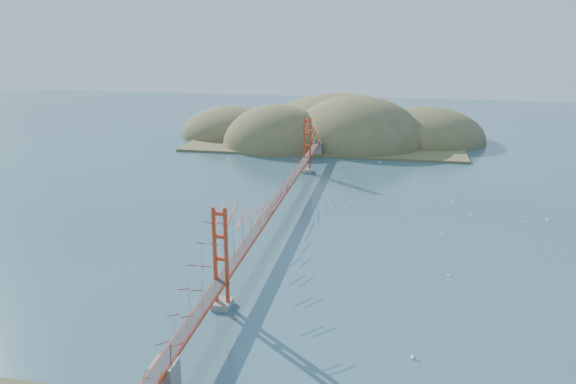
# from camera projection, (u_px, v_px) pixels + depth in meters

# --- Properties ---
(ground) EXTENTS (320.00, 320.00, 0.00)m
(ground) POSITION_uv_depth(u_px,v_px,m) (278.00, 219.00, 90.85)
(ground) COLOR #305361
(ground) RESTS_ON ground
(bridge) EXTENTS (2.20, 94.40, 12.00)m
(bridge) POSITION_uv_depth(u_px,v_px,m) (278.00, 177.00, 89.00)
(bridge) COLOR gray
(bridge) RESTS_ON ground
(far_headlands) EXTENTS (84.00, 58.00, 25.00)m
(far_headlands) POSITION_uv_depth(u_px,v_px,m) (337.00, 138.00, 154.87)
(far_headlands) COLOR #786445
(far_headlands) RESTS_ON ground
(sailboat_3) EXTENTS (0.57, 0.48, 0.66)m
(sailboat_3) POSITION_uv_depth(u_px,v_px,m) (414.00, 184.00, 110.19)
(sailboat_3) COLOR white
(sailboat_3) RESTS_ON ground
(sailboat_12) EXTENTS (0.63, 0.51, 0.74)m
(sailboat_12) POSITION_uv_depth(u_px,v_px,m) (379.00, 162.00, 127.61)
(sailboat_12) COLOR white
(sailboat_12) RESTS_ON ground
(sailboat_10) EXTENTS (0.54, 0.64, 0.75)m
(sailboat_10) POSITION_uv_depth(u_px,v_px,m) (412.00, 356.00, 53.04)
(sailboat_10) COLOR white
(sailboat_10) RESTS_ON ground
(sailboat_1) EXTENTS (0.51, 0.56, 0.63)m
(sailboat_1) POSITION_uv_depth(u_px,v_px,m) (471.00, 214.00, 92.63)
(sailboat_1) COLOR white
(sailboat_1) RESTS_ON ground
(sailboat_5) EXTENTS (0.52, 0.61, 0.70)m
(sailboat_5) POSITION_uv_depth(u_px,v_px,m) (548.00, 219.00, 90.12)
(sailboat_5) COLOR white
(sailboat_5) RESTS_ON ground
(sailboat_8) EXTENTS (0.65, 0.65, 0.69)m
(sailboat_8) POSITION_uv_depth(u_px,v_px,m) (497.00, 178.00, 113.84)
(sailboat_8) COLOR white
(sailboat_8) RESTS_ON ground
(sailboat_16) EXTENTS (0.59, 0.59, 0.65)m
(sailboat_16) POSITION_uv_depth(u_px,v_px,m) (453.00, 201.00, 99.19)
(sailboat_16) COLOR white
(sailboat_16) RESTS_ON ground
(sailboat_0) EXTENTS (0.48, 0.50, 0.57)m
(sailboat_0) POSITION_uv_depth(u_px,v_px,m) (442.00, 234.00, 83.82)
(sailboat_0) COLOR white
(sailboat_0) RESTS_ON ground
(sailboat_15) EXTENTS (0.43, 0.51, 0.59)m
(sailboat_15) POSITION_uv_depth(u_px,v_px,m) (504.00, 188.00, 107.32)
(sailboat_15) COLOR white
(sailboat_15) RESTS_ON ground
(sailboat_4) EXTENTS (0.57, 0.59, 0.66)m
(sailboat_4) POSITION_uv_depth(u_px,v_px,m) (526.00, 222.00, 88.99)
(sailboat_4) COLOR white
(sailboat_4) RESTS_ON ground
(sailboat_6) EXTENTS (0.54, 0.54, 0.57)m
(sailboat_6) POSITION_uv_depth(u_px,v_px,m) (448.00, 275.00, 70.31)
(sailboat_6) COLOR white
(sailboat_6) RESTS_ON ground
(sailboat_9) EXTENTS (0.54, 0.57, 0.64)m
(sailboat_9) POSITION_uv_depth(u_px,v_px,m) (574.00, 203.00, 98.40)
(sailboat_9) COLOR white
(sailboat_9) RESTS_ON ground
(sailboat_7) EXTENTS (0.60, 0.60, 0.64)m
(sailboat_7) POSITION_uv_depth(u_px,v_px,m) (454.00, 189.00, 106.29)
(sailboat_7) COLOR white
(sailboat_7) RESTS_ON ground
(sailboat_extra_0) EXTENTS (0.58, 0.51, 0.66)m
(sailboat_extra_0) POSITION_uv_depth(u_px,v_px,m) (450.00, 177.00, 115.14)
(sailboat_extra_0) COLOR white
(sailboat_extra_0) RESTS_ON ground
(sailboat_extra_1) EXTENTS (0.50, 0.50, 0.56)m
(sailboat_extra_1) POSITION_uv_depth(u_px,v_px,m) (447.00, 173.00, 118.08)
(sailboat_extra_1) COLOR white
(sailboat_extra_1) RESTS_ON ground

